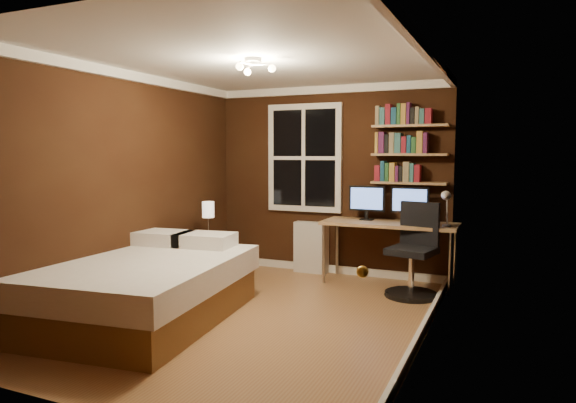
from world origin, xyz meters
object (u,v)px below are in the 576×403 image
at_px(desk, 389,227).
at_px(office_chair, 414,260).
at_px(bedside_lamp, 208,219).
at_px(monitor_right, 410,205).
at_px(monitor_left, 367,203).
at_px(desk_lamp, 446,208).
at_px(radiator, 311,247).
at_px(bed, 146,287).
at_px(nightstand, 209,258).

xyz_separation_m(desk, office_chair, (0.37, -0.40, -0.30)).
distance_m(bedside_lamp, monitor_right, 2.50).
bearing_deg(monitor_left, monitor_right, 0.00).
bearing_deg(desk_lamp, monitor_left, 165.96).
xyz_separation_m(radiator, monitor_right, (1.33, -0.12, 0.65)).
height_order(bed, nightstand, bed).
xyz_separation_m(bedside_lamp, office_chair, (2.49, 0.36, -0.38)).
height_order(desk_lamp, office_chair, desk_lamp).
xyz_separation_m(desk_lamp, office_chair, (-0.32, -0.23, -0.58)).
height_order(bed, monitor_left, monitor_left).
bearing_deg(monitor_right, bed, -131.58).
relative_size(desk, monitor_right, 3.56).
bearing_deg(radiator, monitor_right, -5.33).
bearing_deg(desk_lamp, desk, 166.29).
relative_size(nightstand, bedside_lamp, 1.33).
relative_size(desk, desk_lamp, 3.71).
relative_size(radiator, monitor_right, 1.50).
relative_size(radiator, desk, 0.42).
distance_m(bed, bedside_lamp, 1.62).
height_order(bed, office_chair, office_chair).
distance_m(monitor_right, office_chair, 0.77).
height_order(bed, radiator, bed).
xyz_separation_m(nightstand, desk_lamp, (2.81, 0.59, 0.71)).
height_order(nightstand, radiator, radiator).
distance_m(bed, desk, 2.98).
relative_size(bed, monitor_right, 5.12).
bearing_deg(office_chair, desk, 145.40).
relative_size(radiator, office_chair, 0.65).
bearing_deg(bed, desk_lamp, 32.98).
xyz_separation_m(nightstand, monitor_left, (1.81, 0.84, 0.70)).
bearing_deg(desk, bedside_lamp, -160.44).
distance_m(nightstand, office_chair, 2.52).
height_order(bedside_lamp, desk_lamp, desk_lamp).
relative_size(bed, bedside_lamp, 5.39).
height_order(desk, monitor_left, monitor_left).
height_order(monitor_left, office_chair, monitor_left).
distance_m(bed, monitor_right, 3.23).
distance_m(desk, office_chair, 0.62).
bearing_deg(desk, nightstand, -160.44).
bearing_deg(monitor_right, radiator, 174.67).
xyz_separation_m(monitor_left, desk_lamp, (0.99, -0.25, 0.00)).
xyz_separation_m(radiator, desk, (1.11, -0.21, 0.37)).
bearing_deg(desk_lamp, bed, -140.39).
height_order(bed, desk_lamp, desk_lamp).
xyz_separation_m(desk, monitor_right, (0.22, 0.08, 0.28)).
bearing_deg(bed, office_chair, 33.44).
relative_size(radiator, desk_lamp, 1.56).
relative_size(monitor_right, office_chair, 0.43).
distance_m(radiator, office_chair, 1.59).
relative_size(nightstand, desk, 0.35).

